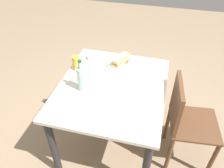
% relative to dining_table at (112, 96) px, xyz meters
% --- Properties ---
extents(ground_plane, '(8.00, 8.00, 0.00)m').
position_rel_dining_table_xyz_m(ground_plane, '(0.00, 0.00, -0.61)').
color(ground_plane, '#8C755B').
extents(dining_table, '(1.03, 0.89, 0.73)m').
position_rel_dining_table_xyz_m(dining_table, '(0.00, 0.00, 0.00)').
color(dining_table, beige).
rests_on(dining_table, ground).
extents(chair_far, '(0.44, 0.44, 0.87)m').
position_rel_dining_table_xyz_m(chair_far, '(0.01, 0.64, -0.12)').
color(chair_far, brown).
rests_on(chair_far, ground).
extents(plate_near, '(0.26, 0.26, 0.01)m').
position_rel_dining_table_xyz_m(plate_near, '(-0.33, -0.00, 0.12)').
color(plate_near, silver).
rests_on(plate_near, dining_table).
extents(baguette_sandwich_near, '(0.21, 0.14, 0.07)m').
position_rel_dining_table_xyz_m(baguette_sandwich_near, '(-0.33, -0.00, 0.16)').
color(baguette_sandwich_near, '#DBB77A').
rests_on(baguette_sandwich_near, plate_near).
extents(knife_near, '(0.18, 0.04, 0.01)m').
position_rel_dining_table_xyz_m(knife_near, '(-0.32, 0.05, 0.13)').
color(knife_near, silver).
rests_on(knife_near, plate_near).
extents(water_bottle, '(0.07, 0.07, 0.28)m').
position_rel_dining_table_xyz_m(water_bottle, '(0.10, -0.23, 0.22)').
color(water_bottle, '#99C6B7').
rests_on(water_bottle, dining_table).
extents(beer_glass, '(0.07, 0.07, 0.13)m').
position_rel_dining_table_xyz_m(beer_glass, '(-0.16, -0.37, 0.18)').
color(beer_glass, gold).
rests_on(beer_glass, dining_table).
extents(olive_bowl, '(0.10, 0.10, 0.03)m').
position_rel_dining_table_xyz_m(olive_bowl, '(-0.37, -0.30, 0.13)').
color(olive_bowl, silver).
rests_on(olive_bowl, dining_table).
extents(paper_napkin, '(0.16, 0.16, 0.00)m').
position_rel_dining_table_xyz_m(paper_napkin, '(-0.06, -0.21, 0.11)').
color(paper_napkin, white).
rests_on(paper_napkin, dining_table).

